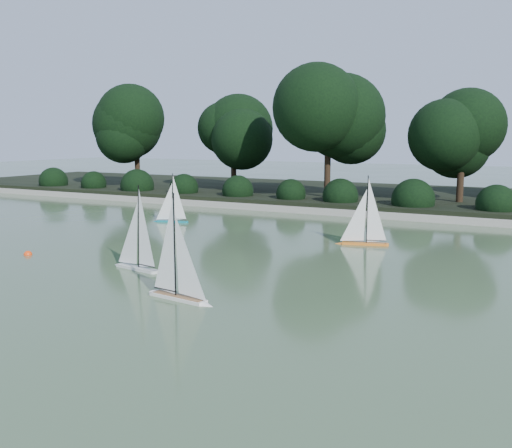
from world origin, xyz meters
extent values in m
plane|color=#374D2E|center=(0.00, 0.00, 0.00)|extent=(80.00, 80.00, 0.00)
cube|color=gray|center=(0.00, 9.00, 0.09)|extent=(40.00, 0.35, 0.18)
cube|color=black|center=(0.00, 13.00, 0.15)|extent=(40.00, 8.00, 0.30)
cylinder|color=black|center=(-11.00, 11.20, 0.76)|extent=(0.20, 0.20, 1.51)
sphere|color=black|center=(-11.00, 11.20, 2.58)|extent=(2.38, 2.38, 2.38)
cylinder|color=black|center=(-7.00, 11.80, 0.68)|extent=(0.20, 0.20, 1.37)
sphere|color=black|center=(-7.00, 11.80, 2.38)|extent=(2.24, 2.24, 2.24)
cylinder|color=black|center=(-3.00, 10.90, 0.83)|extent=(0.20, 0.20, 1.66)
sphere|color=black|center=(-3.00, 10.90, 2.85)|extent=(2.66, 2.66, 2.66)
cylinder|color=black|center=(1.00, 11.40, 0.63)|extent=(0.20, 0.20, 1.26)
sphere|color=black|center=(1.00, 11.40, 2.21)|extent=(2.10, 2.10, 2.10)
sphere|color=black|center=(-14.00, 9.90, 0.45)|extent=(1.10, 1.10, 1.10)
sphere|color=black|center=(-12.00, 9.90, 0.45)|extent=(1.10, 1.10, 1.10)
sphere|color=black|center=(-10.00, 9.90, 0.45)|extent=(1.10, 1.10, 1.10)
sphere|color=black|center=(-8.00, 9.90, 0.45)|extent=(1.10, 1.10, 1.10)
sphere|color=black|center=(-6.00, 9.90, 0.45)|extent=(1.10, 1.10, 1.10)
sphere|color=black|center=(-4.00, 9.90, 0.45)|extent=(1.10, 1.10, 1.10)
sphere|color=black|center=(-2.00, 9.90, 0.45)|extent=(1.10, 1.10, 1.10)
sphere|color=black|center=(0.00, 9.90, 0.45)|extent=(1.10, 1.10, 1.10)
sphere|color=black|center=(2.00, 9.90, 0.45)|extent=(1.10, 1.10, 1.10)
cube|color=silver|center=(-2.65, 1.05, 0.05)|extent=(0.92, 0.34, 0.09)
cone|color=silver|center=(-3.16, 1.15, 0.05)|extent=(0.21, 0.21, 0.18)
cylinder|color=silver|center=(-2.21, 0.97, 0.05)|extent=(0.13, 0.13, 0.09)
cylinder|color=black|center=(-2.61, 1.05, 0.79)|extent=(0.02, 0.02, 1.40)
cylinder|color=black|center=(-2.41, 1.01, 0.14)|extent=(0.41, 0.09, 0.01)
cube|color=silver|center=(-0.98, -0.09, 0.05)|extent=(0.94, 0.30, 0.09)
cone|color=silver|center=(-0.45, -0.16, 0.05)|extent=(0.21, 0.21, 0.18)
cylinder|color=silver|center=(-1.44, -0.03, 0.05)|extent=(0.12, 0.12, 0.09)
cube|color=olive|center=(-0.98, -0.09, 0.10)|extent=(0.86, 0.25, 0.01)
cylinder|color=black|center=(-1.02, -0.08, 0.81)|extent=(0.02, 0.02, 1.43)
cylinder|color=black|center=(-1.22, -0.06, 0.15)|extent=(0.42, 0.07, 0.01)
cube|color=orange|center=(0.08, 5.02, 0.05)|extent=(0.92, 0.43, 0.09)
cone|color=orange|center=(-0.42, 4.87, 0.05)|extent=(0.22, 0.22, 0.18)
cylinder|color=orange|center=(0.52, 5.14, 0.05)|extent=(0.13, 0.13, 0.09)
cylinder|color=black|center=(0.13, 5.03, 0.79)|extent=(0.02, 0.02, 1.40)
cylinder|color=black|center=(0.32, 5.08, 0.14)|extent=(0.40, 0.13, 0.01)
cube|color=#107583|center=(-5.34, 5.70, 0.04)|extent=(0.82, 0.35, 0.08)
cone|color=#107583|center=(-5.79, 5.59, 0.04)|extent=(0.19, 0.19, 0.16)
cylinder|color=#107583|center=(-4.95, 5.80, 0.04)|extent=(0.12, 0.12, 0.08)
cylinder|color=black|center=(-5.30, 5.71, 0.70)|extent=(0.02, 0.02, 1.25)
cylinder|color=black|center=(-5.13, 5.76, 0.13)|extent=(0.36, 0.10, 0.01)
sphere|color=#FF400D|center=(-5.27, 1.02, 0.00)|extent=(0.16, 0.16, 0.16)
camera|label=1|loc=(3.56, -6.33, 2.24)|focal=40.00mm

